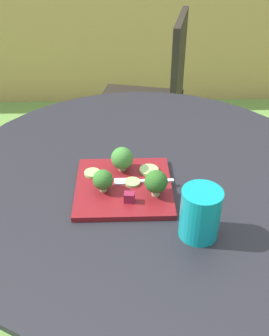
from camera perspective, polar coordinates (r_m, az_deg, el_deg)
The scene contains 14 objects.
ground_plane at distance 1.61m, azimuth 1.07°, elevation -22.24°, with size 12.00×12.00×0.00m, color #669342.
bamboo_fence at distance 3.01m, azimuth -0.77°, elevation 22.47°, with size 8.00×0.08×1.42m, color #A8894C.
patio_table at distance 1.21m, azimuth 1.33°, elevation -8.76°, with size 1.08×1.08×0.73m.
patio_chair at distance 2.06m, azimuth 3.08°, elevation 11.13°, with size 0.53×0.53×0.90m.
salad_plate at distance 1.01m, azimuth -1.58°, elevation -2.77°, with size 0.24×0.24×0.01m, color maroon.
drinking_glass at distance 0.87m, azimuth 9.46°, elevation -6.84°, with size 0.09×0.09×0.12m.
fork at distance 1.01m, azimuth 0.50°, elevation -1.92°, with size 0.15×0.02×0.00m.
broccoli_floret_0 at distance 0.97m, azimuth -4.62°, elevation -1.74°, with size 0.05×0.05×0.06m.
broccoli_floret_1 at distance 1.04m, azimuth -1.80°, elevation 1.42°, with size 0.06×0.06×0.07m.
broccoli_floret_2 at distance 0.95m, azimuth 3.14°, elevation -2.03°, with size 0.06×0.06×0.07m.
cucumber_slice_0 at distance 1.01m, azimuth -0.30°, elevation -2.08°, with size 0.04×0.04×0.01m, color #8EB766.
cucumber_slice_1 at distance 1.05m, azimuth -6.15°, elevation -0.72°, with size 0.04×0.04×0.01m, color #8EB766.
cucumber_slice_2 at distance 1.05m, azimuth 2.11°, elevation -0.31°, with size 0.05×0.05×0.01m, color #8EB766.
beet_chunk_0 at distance 0.95m, azimuth -0.77°, elevation -4.27°, with size 0.03×0.02×0.03m, color maroon.
Camera 1 is at (-0.06, -0.88, 1.35)m, focal length 42.00 mm.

